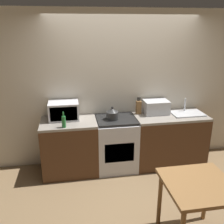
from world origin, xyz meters
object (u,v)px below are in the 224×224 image
object	(u,v)px
kettle	(112,114)
microwave	(64,111)
stove_range	(116,143)
bottle	(64,121)
dining_table	(198,193)
toaster_oven	(156,107)

from	to	relation	value
kettle	microwave	xyz separation A→B (m)	(-0.77, 0.14, 0.05)
stove_range	kettle	world-z (taller)	kettle
stove_range	bottle	world-z (taller)	bottle
kettle	dining_table	xyz separation A→B (m)	(0.64, -1.68, -0.34)
microwave	toaster_oven	bearing A→B (deg)	0.50
microwave	bottle	bearing A→B (deg)	-89.94
kettle	microwave	world-z (taller)	microwave
stove_range	toaster_oven	world-z (taller)	toaster_oven
kettle	toaster_oven	xyz separation A→B (m)	(0.79, 0.15, 0.02)
bottle	dining_table	world-z (taller)	bottle
microwave	bottle	size ratio (longest dim) A/B	1.96
bottle	dining_table	distance (m)	2.06
bottle	toaster_oven	size ratio (longest dim) A/B	0.58
kettle	microwave	size ratio (longest dim) A/B	0.45
bottle	stove_range	bearing A→B (deg)	15.69
stove_range	dining_table	xyz separation A→B (m)	(0.57, -1.70, 0.21)
microwave	dining_table	xyz separation A→B (m)	(1.41, -1.82, -0.39)
stove_range	microwave	world-z (taller)	microwave
stove_range	microwave	bearing A→B (deg)	171.85
kettle	stove_range	bearing A→B (deg)	18.06
toaster_oven	dining_table	xyz separation A→B (m)	(-0.15, -1.83, -0.36)
kettle	microwave	bearing A→B (deg)	169.54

